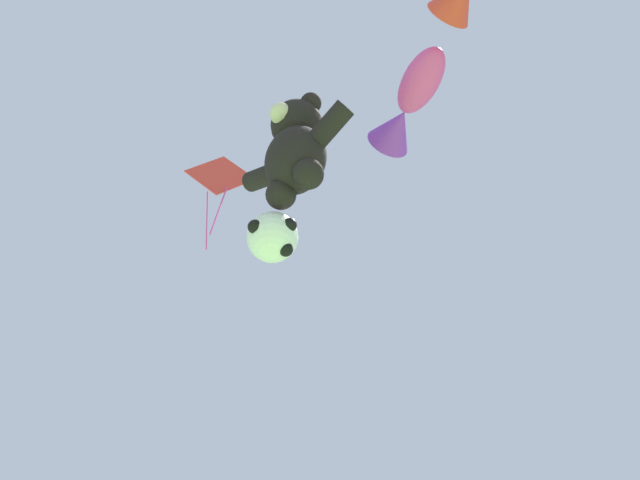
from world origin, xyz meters
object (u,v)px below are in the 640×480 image
at_px(soccer_ball_kite, 273,237).
at_px(fish_kite_magenta, 408,105).
at_px(teddy_bear_kite, 296,148).
at_px(diamond_kite, 219,179).

height_order(soccer_ball_kite, fish_kite_magenta, fish_kite_magenta).
height_order(teddy_bear_kite, diamond_kite, diamond_kite).
relative_size(soccer_ball_kite, fish_kite_magenta, 0.43).
bearing_deg(fish_kite_magenta, diamond_kite, -179.57).
bearing_deg(teddy_bear_kite, fish_kite_magenta, 31.58).
relative_size(soccer_ball_kite, diamond_kite, 0.29).
bearing_deg(diamond_kite, soccer_ball_kite, -14.91).
relative_size(teddy_bear_kite, diamond_kite, 0.78).
xyz_separation_m(teddy_bear_kite, soccer_ball_kite, (-0.61, 0.21, -1.38)).
distance_m(soccer_ball_kite, diamond_kite, 5.04).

